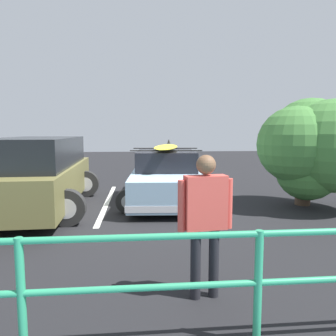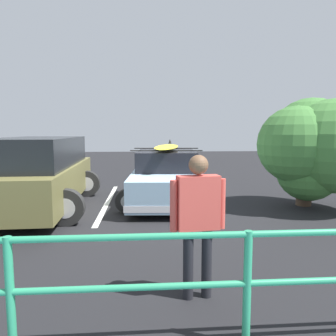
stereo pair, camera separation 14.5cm
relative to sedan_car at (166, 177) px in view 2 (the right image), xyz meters
name	(u,v)px [view 2 (the right image)]	position (x,y,z in m)	size (l,w,h in m)	color
ground_plane	(144,208)	(0.61, 0.83, -0.64)	(44.00, 44.00, 0.02)	black
parking_stripe	(108,202)	(1.55, 0.04, -0.63)	(4.72, 0.12, 0.00)	silver
sedan_car	(166,177)	(0.00, 0.00, 0.00)	(2.48, 4.30, 1.61)	#8CADC6
suv_car	(38,172)	(3.09, 0.71, 0.25)	(2.66, 5.11, 1.70)	brown
person_bystander	(198,213)	(0.00, 5.14, 0.33)	(0.62, 0.24, 1.60)	black
railing_fence	(248,269)	(-0.29, 5.99, 0.06)	(7.88, 0.11, 1.02)	#2D9366
bush_near_left	(317,149)	(-3.45, 1.22, 0.81)	(2.74, 2.60, 2.65)	#4C3828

